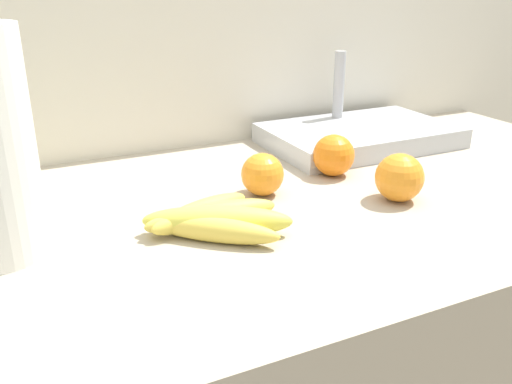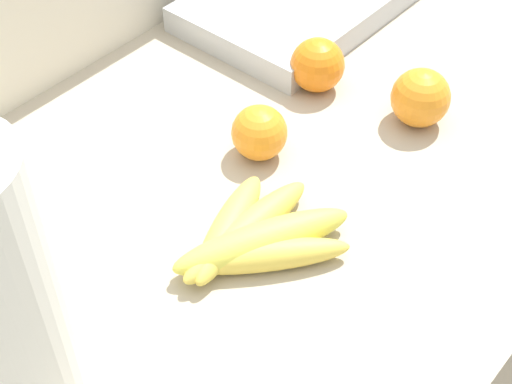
{
  "view_description": "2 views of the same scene",
  "coord_description": "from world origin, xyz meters",
  "px_view_note": "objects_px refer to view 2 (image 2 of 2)",
  "views": [
    {
      "loc": [
        -0.24,
        -0.72,
        1.27
      ],
      "look_at": [
        0.08,
        -0.04,
        0.97
      ],
      "focal_mm": 38.6,
      "sensor_mm": 36.0,
      "label": 1
    },
    {
      "loc": [
        -0.42,
        -0.43,
        1.59
      ],
      "look_at": [
        0.04,
        -0.03,
        0.98
      ],
      "focal_mm": 53.72,
      "sensor_mm": 36.0,
      "label": 2
    }
  ],
  "objects_px": {
    "banana_bunch": "(252,239)",
    "orange_back_right": "(420,98)",
    "orange_front": "(259,133)",
    "orange_center": "(317,65)"
  },
  "relations": [
    {
      "from": "banana_bunch",
      "to": "orange_center",
      "type": "bearing_deg",
      "value": 24.03
    },
    {
      "from": "banana_bunch",
      "to": "orange_back_right",
      "type": "bearing_deg",
      "value": -3.47
    },
    {
      "from": "orange_front",
      "to": "orange_center",
      "type": "bearing_deg",
      "value": 10.59
    },
    {
      "from": "orange_center",
      "to": "orange_back_right",
      "type": "distance_m",
      "value": 0.15
    },
    {
      "from": "orange_back_right",
      "to": "banana_bunch",
      "type": "bearing_deg",
      "value": 176.53
    },
    {
      "from": "orange_center",
      "to": "orange_front",
      "type": "bearing_deg",
      "value": -169.41
    },
    {
      "from": "orange_back_right",
      "to": "orange_center",
      "type": "bearing_deg",
      "value": 101.0
    },
    {
      "from": "orange_front",
      "to": "orange_back_right",
      "type": "xyz_separation_m",
      "value": [
        0.19,
        -0.12,
        0.0
      ]
    },
    {
      "from": "banana_bunch",
      "to": "orange_front",
      "type": "xyz_separation_m",
      "value": [
        0.13,
        0.1,
        0.02
      ]
    },
    {
      "from": "banana_bunch",
      "to": "orange_center",
      "type": "distance_m",
      "value": 0.31
    }
  ]
}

